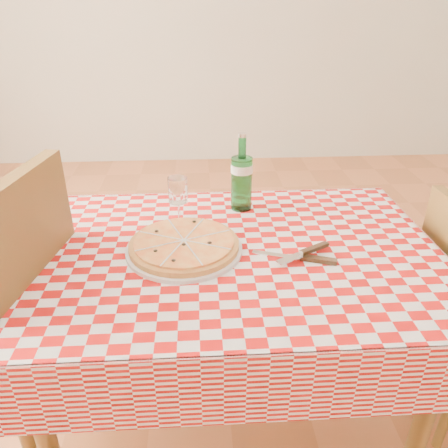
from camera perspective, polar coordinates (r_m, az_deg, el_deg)
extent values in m
plane|color=#AF6138|center=(1.87, 0.79, -23.65)|extent=(6.00, 6.00, 0.00)
cube|color=beige|center=(4.16, -2.50, 26.97)|extent=(5.00, 0.02, 2.80)
cube|color=brown|center=(1.38, 0.99, -4.38)|extent=(1.20, 0.80, 0.04)
cylinder|color=brown|center=(1.45, -22.08, -24.92)|extent=(0.06, 0.06, 0.71)
cylinder|color=brown|center=(1.52, 24.56, -22.43)|extent=(0.06, 0.06, 0.71)
cylinder|color=brown|center=(1.92, -16.43, -8.80)|extent=(0.06, 0.06, 0.71)
cylinder|color=brown|center=(1.97, 16.09, -7.65)|extent=(0.06, 0.06, 0.71)
cube|color=#A00B09|center=(1.36, 1.00, -3.53)|extent=(1.30, 0.90, 0.01)
cylinder|color=brown|center=(2.01, 22.68, -13.62)|extent=(0.03, 0.03, 0.41)
cylinder|color=brown|center=(1.83, -17.79, -15.87)|extent=(0.04, 0.04, 0.48)
cube|color=brown|center=(1.36, -23.89, -4.71)|extent=(0.13, 0.47, 0.52)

